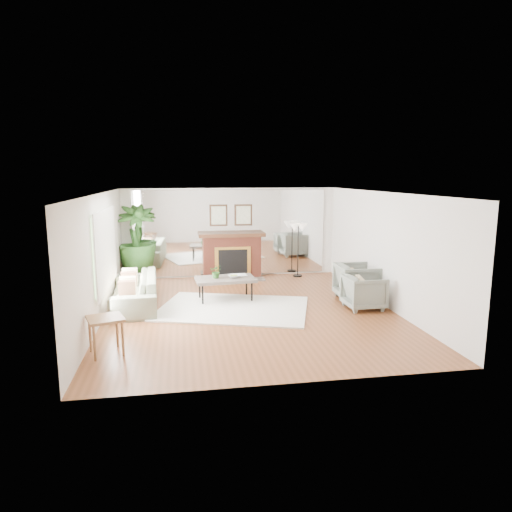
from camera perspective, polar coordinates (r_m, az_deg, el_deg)
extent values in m
plane|color=brown|center=(9.80, -0.77, -6.87)|extent=(7.00, 7.00, 0.00)
cube|color=silver|center=(9.53, -18.84, -0.17)|extent=(0.02, 7.00, 2.50)
cube|color=silver|center=(10.39, 15.73, 0.80)|extent=(0.02, 7.00, 2.50)
cube|color=silver|center=(12.94, -3.16, 2.93)|extent=(6.00, 0.02, 2.50)
cube|color=silver|center=(12.92, -3.15, 2.92)|extent=(5.40, 0.04, 2.40)
cube|color=#B2E09E|center=(9.90, -18.34, 0.81)|extent=(0.04, 2.40, 1.50)
cube|color=maroon|center=(12.83, -3.02, -0.06)|extent=(1.60, 0.40, 1.20)
cube|color=gold|center=(12.65, -2.91, -0.76)|extent=(1.00, 0.04, 0.85)
cube|color=black|center=(12.63, -2.90, -0.78)|extent=(0.80, 0.04, 0.70)
cube|color=brown|center=(12.61, -2.81, -2.96)|extent=(1.70, 0.55, 0.03)
cube|color=#412315|center=(12.71, -3.04, 2.67)|extent=(1.85, 0.46, 0.10)
cube|color=#322013|center=(12.79, -4.71, 5.09)|extent=(0.50, 0.04, 0.60)
cube|color=#322013|center=(12.87, -1.59, 5.15)|extent=(0.50, 0.04, 0.60)
cube|color=white|center=(9.93, -2.86, -6.55)|extent=(3.66, 3.08, 0.03)
cube|color=brown|center=(10.48, -3.86, -2.92)|extent=(1.40, 0.88, 0.07)
cylinder|color=black|center=(10.20, -6.68, -4.89)|extent=(0.04, 0.04, 0.47)
cylinder|color=black|center=(10.39, -0.53, -4.54)|extent=(0.04, 0.04, 0.47)
cylinder|color=black|center=(10.73, -7.05, -4.14)|extent=(0.04, 0.04, 0.47)
cylinder|color=black|center=(10.91, -1.20, -3.82)|extent=(0.04, 0.04, 0.47)
imported|color=gray|center=(10.42, -14.93, -4.18)|extent=(1.06, 2.45, 0.70)
imported|color=gray|center=(10.85, 12.52, -3.15)|extent=(0.95, 0.93, 0.84)
imported|color=gray|center=(10.16, 13.35, -4.38)|extent=(0.83, 0.81, 0.74)
cube|color=#9B6C3E|center=(7.75, -18.34, -7.44)|extent=(0.68, 0.68, 0.04)
cylinder|color=#9B6C3E|center=(7.61, -19.54, -10.23)|extent=(0.04, 0.04, 0.58)
cylinder|color=#9B6C3E|center=(7.68, -16.31, -9.87)|extent=(0.04, 0.04, 0.58)
cylinder|color=#9B6C3E|center=(8.02, -20.03, -9.23)|extent=(0.04, 0.04, 0.58)
cylinder|color=#9B6C3E|center=(8.08, -16.96, -8.90)|extent=(0.04, 0.04, 0.58)
cylinder|color=black|center=(12.70, -14.54, -2.25)|extent=(0.61, 0.61, 0.43)
imported|color=#305A21|center=(12.53, -14.74, 2.13)|extent=(1.17, 1.17, 1.79)
cylinder|color=black|center=(13.11, 5.22, -2.46)|extent=(0.26, 0.26, 0.04)
cylinder|color=black|center=(12.97, 5.27, 0.61)|extent=(0.03, 0.03, 1.46)
cone|color=silver|center=(12.85, 4.85, 3.60)|extent=(0.27, 0.27, 0.20)
cone|color=silver|center=(12.91, 5.79, 3.62)|extent=(0.27, 0.27, 0.20)
imported|color=#305A21|center=(10.44, -4.98, -1.92)|extent=(0.33, 0.30, 0.31)
imported|color=#9B6C3E|center=(10.47, -2.76, -2.54)|extent=(0.31, 0.31, 0.07)
imported|color=#9B6C3E|center=(10.68, -2.31, -2.42)|extent=(0.23, 0.30, 0.02)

